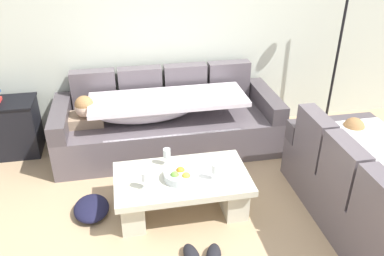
{
  "coord_description": "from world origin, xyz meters",
  "views": [
    {
      "loc": [
        -0.64,
        -2.35,
        2.43
      ],
      "look_at": [
        0.02,
        1.04,
        0.55
      ],
      "focal_mm": 36.86,
      "sensor_mm": 36.0,
      "label": 1
    }
  ],
  "objects_px": {
    "wine_glass_near_right": "(215,169)",
    "pair_of_shoes": "(203,256)",
    "couch_near_window": "(374,193)",
    "fruit_bowl": "(180,175)",
    "side_cabinet": "(6,128)",
    "couch_along_wall": "(164,123)",
    "wine_glass_far_back": "(167,154)",
    "floor_lamp": "(338,43)",
    "open_magazine": "(212,175)",
    "wine_glass_near_left": "(145,177)",
    "crumpled_garment": "(91,208)",
    "coffee_table": "(182,189)"
  },
  "relations": [
    {
      "from": "open_magazine",
      "to": "wine_glass_near_left",
      "type": "bearing_deg",
      "value": -155.14
    },
    {
      "from": "couch_along_wall",
      "to": "floor_lamp",
      "type": "xyz_separation_m",
      "value": [
        2.07,
        0.1,
        0.79
      ]
    },
    {
      "from": "floor_lamp",
      "to": "couch_along_wall",
      "type": "bearing_deg",
      "value": -177.12
    },
    {
      "from": "wine_glass_near_left",
      "to": "crumpled_garment",
      "type": "height_order",
      "value": "wine_glass_near_left"
    },
    {
      "from": "coffee_table",
      "to": "wine_glass_near_left",
      "type": "relative_size",
      "value": 7.23
    },
    {
      "from": "wine_glass_near_left",
      "to": "floor_lamp",
      "type": "relative_size",
      "value": 0.09
    },
    {
      "from": "wine_glass_near_right",
      "to": "couch_along_wall",
      "type": "bearing_deg",
      "value": 102.9
    },
    {
      "from": "wine_glass_near_left",
      "to": "fruit_bowl",
      "type": "bearing_deg",
      "value": 13.94
    },
    {
      "from": "coffee_table",
      "to": "open_magazine",
      "type": "height_order",
      "value": "open_magazine"
    },
    {
      "from": "open_magazine",
      "to": "floor_lamp",
      "type": "distance_m",
      "value": 2.32
    },
    {
      "from": "wine_glass_near_right",
      "to": "pair_of_shoes",
      "type": "distance_m",
      "value": 0.73
    },
    {
      "from": "floor_lamp",
      "to": "pair_of_shoes",
      "type": "distance_m",
      "value": 2.95
    },
    {
      "from": "wine_glass_near_left",
      "to": "pair_of_shoes",
      "type": "relative_size",
      "value": 0.48
    },
    {
      "from": "fruit_bowl",
      "to": "crumpled_garment",
      "type": "xyz_separation_m",
      "value": [
        -0.8,
        0.14,
        -0.36
      ]
    },
    {
      "from": "couch_near_window",
      "to": "wine_glass_near_left",
      "type": "bearing_deg",
      "value": 78.69
    },
    {
      "from": "coffee_table",
      "to": "wine_glass_near_left",
      "type": "xyz_separation_m",
      "value": [
        -0.33,
        -0.12,
        0.26
      ]
    },
    {
      "from": "wine_glass_near_right",
      "to": "pair_of_shoes",
      "type": "relative_size",
      "value": 0.48
    },
    {
      "from": "wine_glass_near_left",
      "to": "wine_glass_far_back",
      "type": "bearing_deg",
      "value": 55.59
    },
    {
      "from": "wine_glass_near_left",
      "to": "open_magazine",
      "type": "xyz_separation_m",
      "value": [
        0.59,
        0.07,
        -0.11
      ]
    },
    {
      "from": "wine_glass_near_left",
      "to": "pair_of_shoes",
      "type": "xyz_separation_m",
      "value": [
        0.38,
        -0.52,
        -0.45
      ]
    },
    {
      "from": "wine_glass_near_right",
      "to": "crumpled_garment",
      "type": "height_order",
      "value": "wine_glass_near_right"
    },
    {
      "from": "couch_along_wall",
      "to": "pair_of_shoes",
      "type": "distance_m",
      "value": 1.8
    },
    {
      "from": "open_magazine",
      "to": "pair_of_shoes",
      "type": "xyz_separation_m",
      "value": [
        -0.21,
        -0.6,
        -0.34
      ]
    },
    {
      "from": "wine_glass_near_right",
      "to": "wine_glass_far_back",
      "type": "xyz_separation_m",
      "value": [
        -0.38,
        0.32,
        0.0
      ]
    },
    {
      "from": "wine_glass_far_back",
      "to": "couch_near_window",
      "type": "bearing_deg",
      "value": -22.84
    },
    {
      "from": "couch_along_wall",
      "to": "floor_lamp",
      "type": "distance_m",
      "value": 2.21
    },
    {
      "from": "couch_along_wall",
      "to": "wine_glass_far_back",
      "type": "bearing_deg",
      "value": -95.52
    },
    {
      "from": "wine_glass_far_back",
      "to": "couch_along_wall",
      "type": "bearing_deg",
      "value": 84.48
    },
    {
      "from": "couch_along_wall",
      "to": "couch_near_window",
      "type": "xyz_separation_m",
      "value": [
        1.6,
        -1.64,
        0.01
      ]
    },
    {
      "from": "side_cabinet",
      "to": "couch_along_wall",
      "type": "bearing_deg",
      "value": -7.26
    },
    {
      "from": "couch_along_wall",
      "to": "crumpled_garment",
      "type": "xyz_separation_m",
      "value": [
        -0.81,
        -1.04,
        -0.27
      ]
    },
    {
      "from": "wine_glass_far_back",
      "to": "side_cabinet",
      "type": "xyz_separation_m",
      "value": [
        -1.67,
        1.15,
        -0.17
      ]
    },
    {
      "from": "open_magazine",
      "to": "crumpled_garment",
      "type": "relative_size",
      "value": 0.7
    },
    {
      "from": "couch_along_wall",
      "to": "open_magazine",
      "type": "xyz_separation_m",
      "value": [
        0.28,
        -1.18,
        0.06
      ]
    },
    {
      "from": "wine_glass_far_back",
      "to": "pair_of_shoes",
      "type": "height_order",
      "value": "wine_glass_far_back"
    },
    {
      "from": "wine_glass_near_right",
      "to": "floor_lamp",
      "type": "distance_m",
      "value": 2.32
    },
    {
      "from": "fruit_bowl",
      "to": "open_magazine",
      "type": "bearing_deg",
      "value": -0.96
    },
    {
      "from": "wine_glass_near_right",
      "to": "open_magazine",
      "type": "relative_size",
      "value": 0.59
    },
    {
      "from": "floor_lamp",
      "to": "open_magazine",
      "type": "bearing_deg",
      "value": -144.21
    },
    {
      "from": "side_cabinet",
      "to": "floor_lamp",
      "type": "height_order",
      "value": "floor_lamp"
    },
    {
      "from": "open_magazine",
      "to": "floor_lamp",
      "type": "bearing_deg",
      "value": 53.86
    },
    {
      "from": "fruit_bowl",
      "to": "wine_glass_near_left",
      "type": "xyz_separation_m",
      "value": [
        -0.3,
        -0.08,
        0.08
      ]
    },
    {
      "from": "fruit_bowl",
      "to": "floor_lamp",
      "type": "bearing_deg",
      "value": 31.72
    },
    {
      "from": "wine_glass_near_left",
      "to": "crumpled_garment",
      "type": "relative_size",
      "value": 0.42
    },
    {
      "from": "coffee_table",
      "to": "wine_glass_near_right",
      "type": "xyz_separation_m",
      "value": [
        0.27,
        -0.11,
        0.26
      ]
    },
    {
      "from": "open_magazine",
      "to": "crumpled_garment",
      "type": "distance_m",
      "value": 1.15
    },
    {
      "from": "wine_glass_near_right",
      "to": "side_cabinet",
      "type": "distance_m",
      "value": 2.53
    },
    {
      "from": "couch_near_window",
      "to": "fruit_bowl",
      "type": "bearing_deg",
      "value": 74.1
    },
    {
      "from": "couch_near_window",
      "to": "fruit_bowl",
      "type": "height_order",
      "value": "couch_near_window"
    },
    {
      "from": "side_cabinet",
      "to": "crumpled_garment",
      "type": "relative_size",
      "value": 1.8
    }
  ]
}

